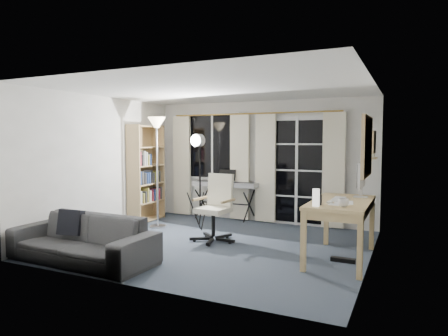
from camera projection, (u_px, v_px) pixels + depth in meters
The scene contains 17 objects.
floor at pixel (216, 245), 6.23m from camera, with size 4.50×4.00×0.02m, color #374350.
window at pixel (213, 146), 8.35m from camera, with size 1.20×0.08×1.40m.
french_door at pixel (297, 172), 7.62m from camera, with size 1.32×0.09×2.11m.
curtains at pixel (252, 167), 7.91m from camera, with size 3.60×0.07×2.13m.
bookshelf at pixel (144, 176), 8.00m from camera, with size 0.34×0.91×1.93m.
torchiere_lamp at pixel (157, 139), 7.33m from camera, with size 0.42×0.42×2.05m.
keyboard_piano at pixel (225, 185), 7.98m from camera, with size 1.34×0.67×0.97m.
studio_light at pixel (198, 151), 7.22m from camera, with size 0.36×0.37×1.78m.
office_chair at pixel (217, 201), 6.49m from camera, with size 0.73×0.75×1.08m.
desk at pixel (341, 208), 5.40m from camera, with size 0.76×1.51×0.81m.
monitor at pixel (361, 176), 5.69m from camera, with size 0.19×0.58×0.51m.
desk_clutter at pixel (333, 216), 5.22m from camera, with size 0.48×0.91×1.02m.
mug at pixel (343, 202), 4.89m from camera, with size 0.13×0.10×0.13m, color silver.
wall_mirror at pixel (367, 146), 4.86m from camera, with size 0.04×0.94×0.74m.
framed_print at pixel (374, 142), 5.67m from camera, with size 0.03×0.42×0.32m.
wall_shelf at pixel (371, 154), 6.16m from camera, with size 0.16×0.30×0.18m.
sofa at pixel (81, 231), 5.33m from camera, with size 2.10×0.67×0.82m.
Camera 1 is at (2.71, -5.50, 1.63)m, focal length 32.00 mm.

